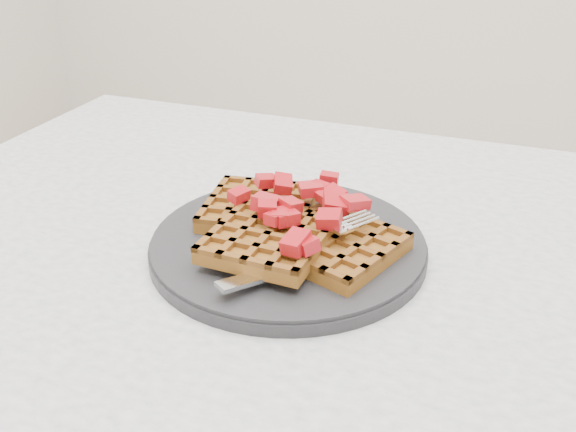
% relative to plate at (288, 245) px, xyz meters
% --- Properties ---
extents(table, '(1.20, 0.80, 0.75)m').
position_rel_plate_xyz_m(table, '(0.13, -0.02, -0.12)').
color(table, silver).
rests_on(table, ground).
extents(plate, '(0.27, 0.27, 0.02)m').
position_rel_plate_xyz_m(plate, '(0.00, 0.00, 0.00)').
color(plate, black).
rests_on(plate, table).
extents(waffles, '(0.22, 0.19, 0.03)m').
position_rel_plate_xyz_m(waffles, '(0.00, -0.00, 0.02)').
color(waffles, '#8F581E').
rests_on(waffles, plate).
extents(strawberry_pile, '(0.15, 0.15, 0.02)m').
position_rel_plate_xyz_m(strawberry_pile, '(-0.00, -0.00, 0.05)').
color(strawberry_pile, maroon).
rests_on(strawberry_pile, waffles).
extents(fork, '(0.12, 0.16, 0.02)m').
position_rel_plate_xyz_m(fork, '(0.04, -0.04, 0.02)').
color(fork, silver).
rests_on(fork, plate).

